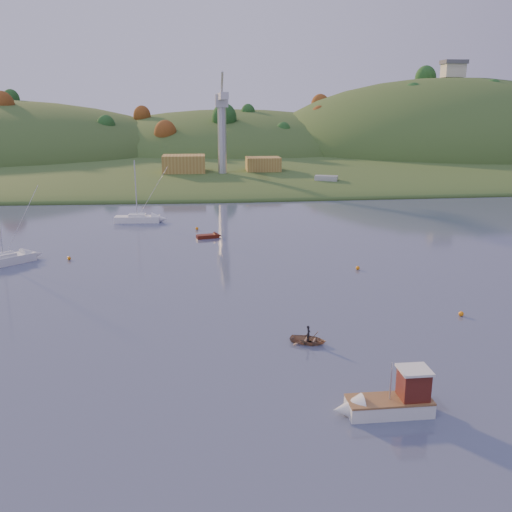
{
  "coord_description": "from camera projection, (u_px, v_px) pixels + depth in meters",
  "views": [
    {
      "loc": [
        -3.89,
        -28.35,
        20.26
      ],
      "look_at": [
        2.11,
        32.67,
        3.81
      ],
      "focal_mm": 40.0,
      "sensor_mm": 36.0,
      "label": 1
    }
  ],
  "objects": [
    {
      "name": "ground",
      "position": [
        275.0,
        466.0,
        32.87
      ],
      "size": [
        500.0,
        500.0,
        0.0
      ],
      "primitive_type": "plane",
      "color": "#3A425F",
      "rests_on": "ground"
    },
    {
      "name": "far_shore",
      "position": [
        208.0,
        150.0,
        253.95
      ],
      "size": [
        620.0,
        220.0,
        1.5
      ],
      "primitive_type": "cube",
      "color": "#2D461C",
      "rests_on": "ground"
    },
    {
      "name": "shore_slope",
      "position": [
        211.0,
        166.0,
        191.47
      ],
      "size": [
        640.0,
        150.0,
        7.0
      ],
      "primitive_type": "ellipsoid",
      "color": "#2D461C",
      "rests_on": "ground"
    },
    {
      "name": "hill_center",
      "position": [
        233.0,
        154.0,
        235.67
      ],
      "size": [
        140.0,
        120.0,
        36.0
      ],
      "primitive_type": "ellipsoid",
      "color": "#2D461C",
      "rests_on": "ground"
    },
    {
      "name": "hill_right",
      "position": [
        446.0,
        155.0,
        229.28
      ],
      "size": [
        150.0,
        130.0,
        60.0
      ],
      "primitive_type": "ellipsoid",
      "color": "#2D461C",
      "rests_on": "ground"
    },
    {
      "name": "hilltop_house",
      "position": [
        453.0,
        68.0,
        220.62
      ],
      "size": [
        9.0,
        7.0,
        6.45
      ],
      "color": "beige",
      "rests_on": "hill_right"
    },
    {
      "name": "hillside_trees",
      "position": [
        210.0,
        160.0,
        210.69
      ],
      "size": [
        280.0,
        50.0,
        32.0
      ],
      "primitive_type": null,
      "color": "#163F18",
      "rests_on": "ground"
    },
    {
      "name": "wharf",
      "position": [
        234.0,
        178.0,
        150.3
      ],
      "size": [
        42.0,
        16.0,
        2.4
      ],
      "primitive_type": "cube",
      "color": "slate",
      "rests_on": "ground"
    },
    {
      "name": "shed_west",
      "position": [
        184.0,
        164.0,
        149.1
      ],
      "size": [
        11.0,
        8.0,
        4.8
      ],
      "primitive_type": "cube",
      "color": "olive",
      "rests_on": "wharf"
    },
    {
      "name": "shed_east",
      "position": [
        263.0,
        165.0,
        152.15
      ],
      "size": [
        9.0,
        7.0,
        4.0
      ],
      "primitive_type": "cube",
      "color": "olive",
      "rests_on": "wharf"
    },
    {
      "name": "dock_crane",
      "position": [
        222.0,
        116.0,
        142.41
      ],
      "size": [
        3.2,
        28.0,
        20.3
      ],
      "color": "#B7B7BC",
      "rests_on": "wharf"
    },
    {
      "name": "fishing_boat",
      "position": [
        383.0,
        401.0,
        38.18
      ],
      "size": [
        6.74,
        2.2,
        4.28
      ],
      "rotation": [
        0.0,
        0.0,
        3.16
      ],
      "color": "silver",
      "rests_on": "ground"
    },
    {
      "name": "sailboat_near",
      "position": [
        3.0,
        259.0,
        73.77
      ],
      "size": [
        7.45,
        7.03,
        10.94
      ],
      "rotation": [
        0.0,
        0.0,
        0.73
      ],
      "color": "white",
      "rests_on": "ground"
    },
    {
      "name": "sailboat_far",
      "position": [
        137.0,
        218.0,
        100.28
      ],
      "size": [
        7.92,
        2.72,
        10.85
      ],
      "rotation": [
        0.0,
        0.0,
        -0.05
      ],
      "color": "white",
      "rests_on": "ground"
    },
    {
      "name": "canoe",
      "position": [
        308.0,
        340.0,
        49.68
      ],
      "size": [
        3.82,
        3.34,
        0.66
      ],
      "primitive_type": "imported",
      "rotation": [
        0.0,
        0.0,
        1.16
      ],
      "color": "#9B7456",
      "rests_on": "ground"
    },
    {
      "name": "paddler",
      "position": [
        308.0,
        336.0,
        49.59
      ],
      "size": [
        0.5,
        0.59,
        1.38
      ],
      "primitive_type": "imported",
      "rotation": [
        0.0,
        0.0,
        1.16
      ],
      "color": "black",
      "rests_on": "ground"
    },
    {
      "name": "red_tender",
      "position": [
        212.0,
        236.0,
        88.77
      ],
      "size": [
        4.15,
        2.23,
        1.34
      ],
      "rotation": [
        0.0,
        0.0,
        0.24
      ],
      "color": "#55180C",
      "rests_on": "ground"
    },
    {
      "name": "work_vessel",
      "position": [
        326.0,
        184.0,
        138.9
      ],
      "size": [
        13.53,
        8.45,
        3.28
      ],
      "rotation": [
        0.0,
        0.0,
        -0.33
      ],
      "color": "#505A69",
      "rests_on": "ground"
    },
    {
      "name": "buoy_0",
      "position": [
        461.0,
        314.0,
        56.01
      ],
      "size": [
        0.5,
        0.5,
        0.5
      ],
      "primitive_type": "sphere",
      "color": "orange",
      "rests_on": "ground"
    },
    {
      "name": "buoy_1",
      "position": [
        358.0,
        268.0,
        71.6
      ],
      "size": [
        0.5,
        0.5,
        0.5
      ],
      "primitive_type": "sphere",
      "color": "orange",
      "rests_on": "ground"
    },
    {
      "name": "buoy_2",
      "position": [
        69.0,
        258.0,
        76.13
      ],
      "size": [
        0.5,
        0.5,
        0.5
      ],
      "primitive_type": "sphere",
      "color": "orange",
      "rests_on": "ground"
    },
    {
      "name": "buoy_3",
      "position": [
        197.0,
        228.0,
        94.22
      ],
      "size": [
        0.5,
        0.5,
        0.5
      ],
      "primitive_type": "sphere",
      "color": "orange",
      "rests_on": "ground"
    }
  ]
}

